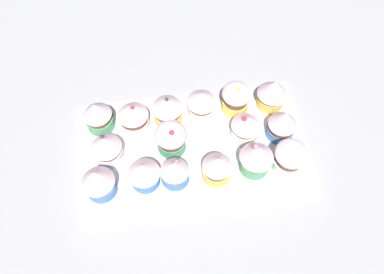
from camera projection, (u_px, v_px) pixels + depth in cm
name	position (u px, v px, depth cm)	size (l,w,h in cm)	color
ground_plane	(192.00, 150.00, 77.03)	(180.00, 180.00, 3.00)	#9E9EA3
baking_tray	(192.00, 146.00, 75.20)	(45.78, 24.98, 1.20)	silver
cupcake_0	(98.00, 181.00, 66.37)	(6.13, 6.13, 7.84)	#477AC6
cupcake_1	(144.00, 173.00, 67.66)	(6.04, 6.04, 6.87)	#477AC6
cupcake_2	(175.00, 171.00, 68.05)	(5.39, 5.39, 7.10)	#477AC6
cupcake_3	(217.00, 167.00, 68.32)	(5.57, 5.57, 7.02)	#EFC651
cupcake_4	(256.00, 157.00, 68.75)	(6.42, 6.42, 8.06)	#4C9E6B
cupcake_5	(290.00, 157.00, 69.43)	(6.26, 6.26, 6.66)	white
cupcake_6	(106.00, 147.00, 70.69)	(5.98, 5.98, 6.76)	white
cupcake_7	(171.00, 140.00, 71.00)	(6.20, 6.20, 7.24)	#4C9E6B
cupcake_8	(246.00, 126.00, 72.80)	(5.88, 5.88, 6.90)	white
cupcake_9	(283.00, 125.00, 72.53)	(5.64, 5.64, 7.54)	#477AC6
cupcake_10	(98.00, 115.00, 73.58)	(5.64, 5.64, 7.53)	#4C9E6B
cupcake_11	(133.00, 115.00, 73.89)	(6.17, 6.17, 7.18)	white
cupcake_12	(167.00, 109.00, 74.31)	(6.25, 6.25, 7.56)	#EFC651
cupcake_13	(201.00, 103.00, 75.45)	(6.17, 6.17, 6.67)	white
cupcake_14	(236.00, 98.00, 75.82)	(5.99, 5.99, 7.16)	#EFC651
cupcake_15	(272.00, 93.00, 75.97)	(6.16, 6.16, 7.63)	#EFC651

